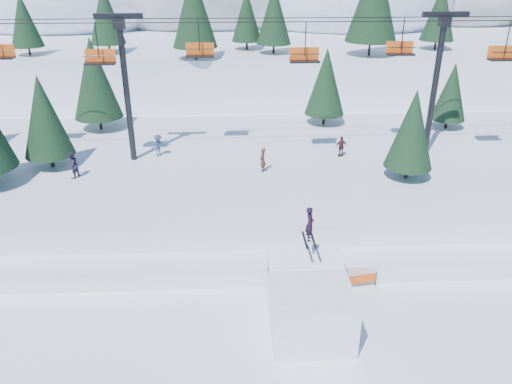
{
  "coord_description": "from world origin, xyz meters",
  "views": [
    {
      "loc": [
        -1.74,
        -17.04,
        16.0
      ],
      "look_at": [
        -0.54,
        6.0,
        5.2
      ],
      "focal_mm": 35.0,
      "sensor_mm": 36.0,
      "label": 1
    }
  ],
  "objects_px": {
    "jump_kicker": "(309,302)",
    "banner_far": "(464,260)",
    "chairlift": "(275,65)",
    "banner_near": "(351,281)"
  },
  "relations": [
    {
      "from": "jump_kicker",
      "to": "banner_far",
      "type": "height_order",
      "value": "jump_kicker"
    },
    {
      "from": "chairlift",
      "to": "banner_near",
      "type": "relative_size",
      "value": 16.29
    },
    {
      "from": "chairlift",
      "to": "banner_near",
      "type": "height_order",
      "value": "chairlift"
    },
    {
      "from": "chairlift",
      "to": "banner_near",
      "type": "distance_m",
      "value": 16.36
    },
    {
      "from": "banner_near",
      "to": "banner_far",
      "type": "relative_size",
      "value": 1.01
    },
    {
      "from": "jump_kicker",
      "to": "chairlift",
      "type": "xyz_separation_m",
      "value": [
        -0.37,
        16.17,
        7.96
      ]
    },
    {
      "from": "jump_kicker",
      "to": "banner_near",
      "type": "bearing_deg",
      "value": 45.25
    },
    {
      "from": "banner_far",
      "to": "jump_kicker",
      "type": "bearing_deg",
      "value": -155.29
    },
    {
      "from": "chairlift",
      "to": "banner_far",
      "type": "distance_m",
      "value": 17.72
    },
    {
      "from": "chairlift",
      "to": "jump_kicker",
      "type": "bearing_deg",
      "value": -88.69
    }
  ]
}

